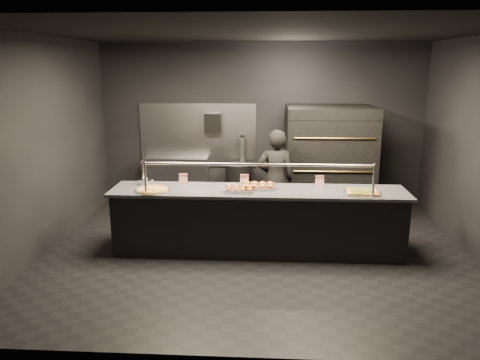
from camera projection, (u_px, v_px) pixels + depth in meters
The scene contains 15 objects.
room at pixel (257, 148), 6.39m from camera, with size 6.04×6.00×3.00m.
service_counter at pixel (258, 221), 6.59m from camera, with size 4.10×0.78×1.37m.
pizza_oven at pixel (328, 160), 8.24m from camera, with size 1.50×1.23×1.91m.
prep_shelf at pixel (177, 181), 8.93m from camera, with size 1.20×0.35×0.90m, color #99999E.
towel_dispenser at pixel (213, 123), 8.69m from camera, with size 0.30×0.20×0.35m, color black.
fire_extinguisher at pixel (242, 149), 8.79m from camera, with size 0.14×0.14×0.51m.
beer_tap at pixel (143, 175), 6.73m from camera, with size 0.13×0.18×0.49m.
round_pizza at pixel (152, 190), 6.41m from camera, with size 0.49×0.49×0.03m.
slider_tray_a at pixel (239, 189), 6.42m from camera, with size 0.49×0.42×0.07m.
slider_tray_b at pixel (258, 186), 6.56m from camera, with size 0.58×0.51×0.08m.
square_pizza at pixel (362, 192), 6.29m from camera, with size 0.51×0.51×0.05m.
condiment_jar at pixel (147, 182), 6.72m from camera, with size 0.16×0.06×0.10m.
tent_cards at pixel (249, 179), 6.74m from camera, with size 2.09×0.04×0.15m.
trash_bin at pixel (239, 186), 8.67m from camera, with size 0.50×0.50×0.83m, color black.
worker at pixel (275, 180), 7.50m from camera, with size 0.59×0.39×1.62m, color black.
Camera 1 is at (0.11, -6.26, 2.61)m, focal length 35.00 mm.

